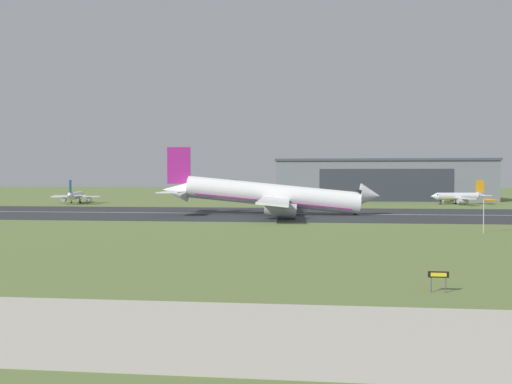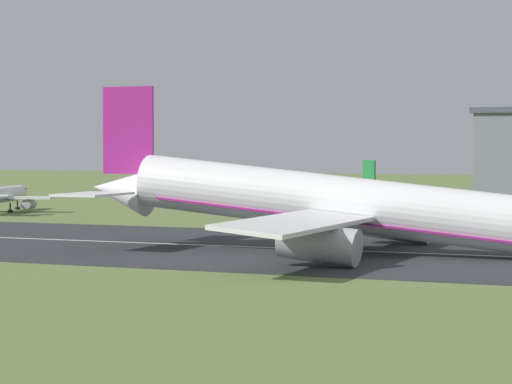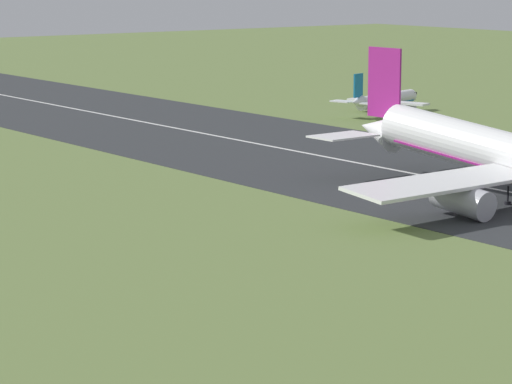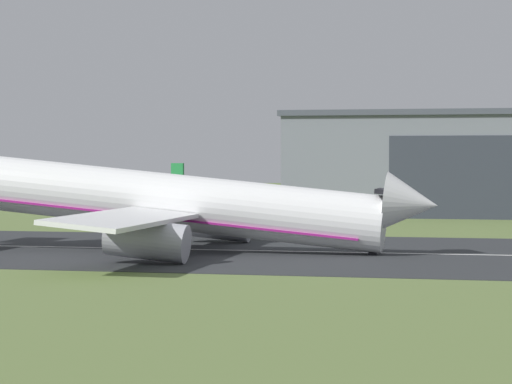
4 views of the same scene
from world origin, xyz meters
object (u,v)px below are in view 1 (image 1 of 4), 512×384
at_px(airplane_parked_far_east, 76,196).
at_px(runway_sign, 438,276).
at_px(airplane_parked_centre, 251,194).
at_px(airplane_parked_east, 458,197).
at_px(airplane_landing, 271,196).
at_px(windsock_pole, 492,202).

distance_m(airplane_parked_far_east, runway_sign, 159.91).
xyz_separation_m(airplane_parked_centre, airplane_parked_far_east, (-61.38, -19.93, -0.02)).
bearing_deg(airplane_parked_far_east, runway_sign, -54.00).
relative_size(airplane_parked_centre, airplane_parked_east, 0.87).
height_order(airplane_landing, windsock_pole, airplane_landing).
bearing_deg(airplane_parked_centre, airplane_landing, -79.15).
xyz_separation_m(airplane_landing, airplane_parked_east, (61.09, 52.98, -2.15)).
bearing_deg(airplane_parked_east, airplane_parked_centre, 169.61).
height_order(airplane_parked_far_east, runway_sign, airplane_parked_far_east).
distance_m(airplane_parked_east, airplane_parked_far_east, 135.37).
bearing_deg(airplane_parked_centre, airplane_parked_far_east, -162.01).
xyz_separation_m(airplane_parked_east, runway_sign, (-41.23, -135.76, -1.35)).
xyz_separation_m(airplane_landing, windsock_pole, (40.26, -37.29, 0.52)).
height_order(airplane_parked_centre, runway_sign, airplane_parked_centre).
xyz_separation_m(airplane_parked_centre, windsock_pole, (53.01, -103.82, 2.64)).
xyz_separation_m(airplane_parked_far_east, windsock_pole, (114.39, -83.89, 2.66)).
bearing_deg(airplane_parked_centre, runway_sign, -77.68).
bearing_deg(airplane_parked_east, runway_sign, -106.89).
distance_m(airplane_landing, airplane_parked_centre, 67.77).
xyz_separation_m(airplane_parked_east, windsock_pole, (-20.83, -90.28, 2.67)).
height_order(windsock_pole, runway_sign, windsock_pole).
height_order(airplane_parked_east, runway_sign, airplane_parked_east).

